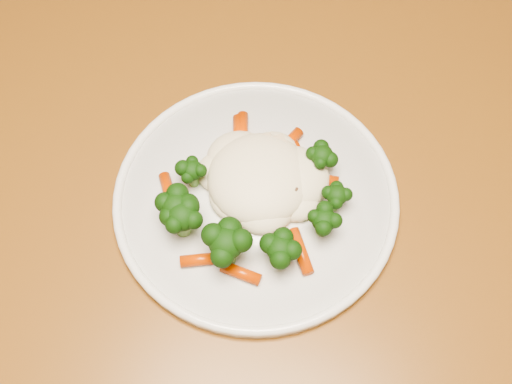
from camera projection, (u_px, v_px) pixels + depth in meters
The scene contains 3 objects.
dining_table at pixel (253, 187), 0.80m from camera, with size 1.53×1.31×0.75m.
plate at pixel (256, 199), 0.68m from camera, with size 0.30×0.30×0.01m, color white.
meal at pixel (251, 194), 0.65m from camera, with size 0.21×0.20×0.05m.
Camera 1 is at (0.20, -0.37, 1.35)m, focal length 45.00 mm.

